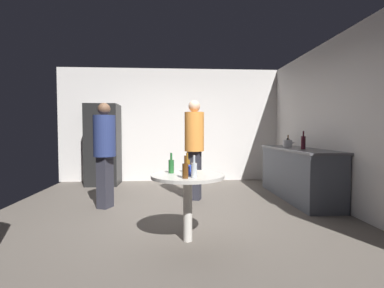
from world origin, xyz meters
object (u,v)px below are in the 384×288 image
beer_bottle_brown (185,170)px  plastic_cup_blue (189,170)px  kettle (288,143)px  beer_bottle_amber (187,166)px  person_in_navy_shirt (105,147)px  refrigerator (103,145)px  wine_bottle_on_counter (303,142)px  foreground_table (188,184)px  person_in_orange_shirt (194,142)px  beer_bottle_green (171,166)px  beer_bottle_on_counter (288,142)px  beer_bottle_clear (194,170)px

beer_bottle_brown → plastic_cup_blue: 0.20m
kettle → beer_bottle_amber: bearing=-134.3°
beer_bottle_amber → plastic_cup_blue: 0.18m
person_in_navy_shirt → refrigerator: bearing=127.1°
kettle → beer_bottle_amber: 2.89m
wine_bottle_on_counter → person_in_navy_shirt: bearing=-176.6°
kettle → wine_bottle_on_counter: bearing=-86.4°
kettle → foreground_table: bearing=-132.6°
beer_bottle_brown → person_in_orange_shirt: (0.24, 2.11, 0.20)m
beer_bottle_amber → beer_bottle_green: 0.18m
plastic_cup_blue → person_in_orange_shirt: (0.20, 1.91, 0.23)m
kettle → beer_bottle_green: kettle is taller
refrigerator → foreground_table: (1.73, -3.40, -0.27)m
beer_bottle_green → wine_bottle_on_counter: bearing=33.9°
wine_bottle_on_counter → person_in_navy_shirt: person_in_navy_shirt is taller
beer_bottle_green → plastic_cup_blue: beer_bottle_green is taller
refrigerator → beer_bottle_green: bearing=-64.7°
kettle → plastic_cup_blue: (-2.01, -2.24, -0.18)m
beer_bottle_on_counter → foreground_table: 3.27m
beer_bottle_brown → beer_bottle_clear: bearing=22.0°
kettle → beer_bottle_green: bearing=-136.7°
kettle → person_in_orange_shirt: (-1.81, -0.33, 0.05)m
beer_bottle_amber → kettle: bearing=45.7°
foreground_table → beer_bottle_brown: bearing=-98.3°
beer_bottle_clear → plastic_cup_blue: 0.17m
refrigerator → foreground_table: bearing=-63.0°
refrigerator → beer_bottle_clear: refrigerator is taller
beer_bottle_on_counter → beer_bottle_clear: bearing=-128.0°
foreground_table → person_in_navy_shirt: size_ratio=0.49×
beer_bottle_amber → beer_bottle_green: size_ratio=1.00×
beer_bottle_brown → person_in_orange_shirt: bearing=83.4°
beer_bottle_clear → foreground_table: bearing=105.4°
refrigerator → beer_bottle_green: (1.55, -3.27, -0.08)m
kettle → person_in_orange_shirt: bearing=-169.7°
refrigerator → beer_bottle_on_counter: (3.86, -0.95, 0.08)m
beer_bottle_amber → plastic_cup_blue: size_ratio=2.09×
refrigerator → beer_bottle_amber: (1.73, -3.26, -0.08)m
person_in_navy_shirt → foreground_table: bearing=-26.5°
kettle → beer_bottle_on_counter: 0.27m
plastic_cup_blue → person_in_orange_shirt: size_ratio=0.06×
refrigerator → beer_bottle_clear: bearing=-63.6°
foreground_table → plastic_cup_blue: size_ratio=7.27×
beer_bottle_clear → wine_bottle_on_counter: bearing=42.4°
beer_bottle_on_counter → person_in_navy_shirt: bearing=-163.1°
beer_bottle_amber → beer_bottle_brown: size_ratio=1.00×
foreground_table → person_in_orange_shirt: person_in_orange_shirt is taller
beer_bottle_clear → beer_bottle_on_counter: bearing=52.0°
foreground_table → beer_bottle_clear: 0.28m
beer_bottle_on_counter → beer_bottle_amber: beer_bottle_on_counter is taller
beer_bottle_amber → beer_bottle_clear: size_ratio=1.00×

